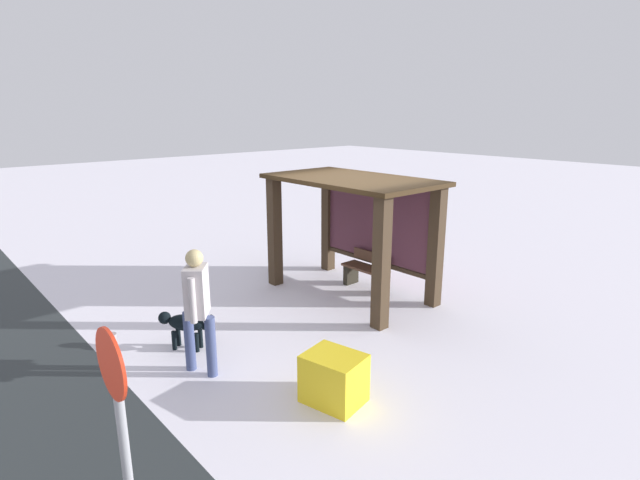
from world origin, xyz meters
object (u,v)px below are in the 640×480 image
(dog, at_px, (183,324))
(person_walking, at_px, (197,302))
(street_sign, at_px, (125,458))
(bus_shelter, at_px, (358,212))
(grit_bin, at_px, (334,378))
(bench_left_inside, at_px, (366,273))

(dog, bearing_deg, person_walking, -10.85)
(street_sign, bearing_deg, bus_shelter, 122.15)
(dog, relative_size, grit_bin, 1.04)
(street_sign, height_order, grit_bin, street_sign)
(bench_left_inside, distance_m, dog, 3.94)
(dog, bearing_deg, bus_shelter, 89.34)
(street_sign, bearing_deg, dog, 149.85)
(street_sign, relative_size, grit_bin, 3.28)
(bus_shelter, xyz_separation_m, dog, (-0.04, -3.68, -1.22))
(bench_left_inside, xyz_separation_m, dog, (-0.04, -3.94, 0.06))
(person_walking, xyz_separation_m, dog, (-0.81, 0.15, -0.63))
(person_walking, bearing_deg, bench_left_inside, 100.56)
(dog, bearing_deg, bench_left_inside, 89.39)
(person_walking, xyz_separation_m, grit_bin, (1.71, 0.88, -0.72))
(bench_left_inside, distance_m, person_walking, 4.22)
(bus_shelter, height_order, person_walking, bus_shelter)
(bus_shelter, distance_m, person_walking, 3.95)
(bus_shelter, bearing_deg, bench_left_inside, 90.00)
(bench_left_inside, bearing_deg, grit_bin, -52.42)
(bus_shelter, xyz_separation_m, grit_bin, (2.47, -2.95, -1.30))
(person_walking, distance_m, grit_bin, 2.05)
(person_walking, relative_size, dog, 2.40)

